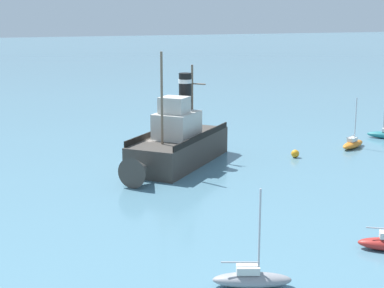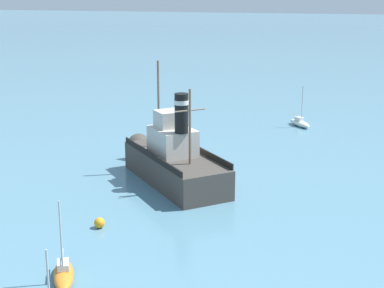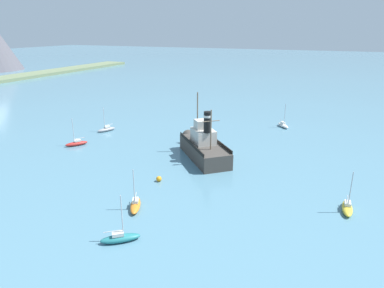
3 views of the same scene
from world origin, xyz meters
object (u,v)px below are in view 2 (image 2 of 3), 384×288
(sailboat_white, at_px, (300,123))
(mooring_buoy, at_px, (99,223))
(sailboat_orange, at_px, (63,274))
(old_tugboat, at_px, (172,160))

(sailboat_white, bearing_deg, mooring_buoy, 162.45)
(mooring_buoy, bearing_deg, sailboat_orange, -171.94)
(old_tugboat, distance_m, sailboat_white, 24.53)
(old_tugboat, relative_size, sailboat_white, 2.65)
(old_tugboat, distance_m, mooring_buoy, 11.17)
(sailboat_white, bearing_deg, old_tugboat, 159.07)
(sailboat_orange, xyz_separation_m, mooring_buoy, (7.39, 1.05, -0.06))
(old_tugboat, height_order, mooring_buoy, old_tugboat)
(old_tugboat, bearing_deg, mooring_buoy, 169.95)
(old_tugboat, distance_m, sailboat_orange, 18.37)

